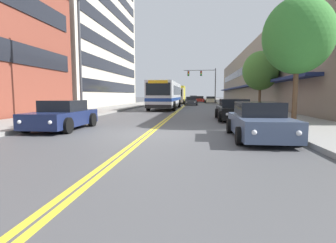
# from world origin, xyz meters

# --- Properties ---
(ground_plane) EXTENTS (240.00, 240.00, 0.00)m
(ground_plane) POSITION_xyz_m (0.00, 37.00, 0.00)
(ground_plane) COLOR #4C4C4F
(sidewalk_left) EXTENTS (3.97, 106.00, 0.17)m
(sidewalk_left) POSITION_xyz_m (-7.49, 37.00, 0.08)
(sidewalk_left) COLOR gray
(sidewalk_left) RESTS_ON ground_plane
(sidewalk_right) EXTENTS (3.97, 106.00, 0.17)m
(sidewalk_right) POSITION_xyz_m (7.49, 37.00, 0.08)
(sidewalk_right) COLOR gray
(sidewalk_right) RESTS_ON ground_plane
(centre_line) EXTENTS (0.34, 106.00, 0.01)m
(centre_line) POSITION_xyz_m (0.00, 37.00, 0.00)
(centre_line) COLOR yellow
(centre_line) RESTS_ON ground_plane
(office_tower_left) EXTENTS (12.08, 23.94, 24.07)m
(office_tower_left) POSITION_xyz_m (-15.71, 25.65, 12.03)
(office_tower_left) COLOR beige
(office_tower_left) RESTS_ON ground_plane
(storefront_row_right) EXTENTS (9.10, 68.00, 9.26)m
(storefront_row_right) POSITION_xyz_m (13.70, 37.00, 4.63)
(storefront_row_right) COLOR gray
(storefront_row_right) RESTS_ON ground_plane
(city_bus) EXTENTS (2.90, 12.44, 3.00)m
(city_bus) POSITION_xyz_m (-1.66, 19.54, 1.70)
(city_bus) COLOR silver
(city_bus) RESTS_ON ground_plane
(car_beige_parked_left_near) EXTENTS (2.14, 4.90, 1.31)m
(car_beige_parked_left_near) POSITION_xyz_m (-4.25, 32.98, 0.61)
(car_beige_parked_left_near) COLOR #BCAD89
(car_beige_parked_left_near) RESTS_ON ground_plane
(car_navy_parked_left_mid) EXTENTS (2.10, 4.26, 1.37)m
(car_navy_parked_left_mid) POSITION_xyz_m (-4.29, 0.79, 0.64)
(car_navy_parked_left_mid) COLOR #19234C
(car_navy_parked_left_mid) RESTS_ON ground_plane
(car_slate_blue_parked_right_foreground) EXTENTS (2.02, 4.45, 1.36)m
(car_slate_blue_parked_right_foreground) POSITION_xyz_m (4.31, -0.87, 0.62)
(car_slate_blue_parked_right_foreground) COLOR #475675
(car_slate_blue_parked_right_foreground) RESTS_ON ground_plane
(car_black_parked_right_mid) EXTENTS (2.20, 4.84, 1.35)m
(car_black_parked_right_mid) POSITION_xyz_m (4.36, 6.46, 0.63)
(car_black_parked_right_mid) COLOR black
(car_black_parked_right_mid) RESTS_ON ground_plane
(car_champagne_parked_right_far) EXTENTS (2.07, 4.21, 1.29)m
(car_champagne_parked_right_far) POSITION_xyz_m (4.43, 41.69, 0.61)
(car_champagne_parked_right_far) COLOR beige
(car_champagne_parked_right_far) RESTS_ON ground_plane
(car_dark_grey_moving_lead) EXTENTS (2.01, 4.17, 1.32)m
(car_dark_grey_moving_lead) POSITION_xyz_m (0.93, 30.69, 0.60)
(car_dark_grey_moving_lead) COLOR #38383D
(car_dark_grey_moving_lead) RESTS_ON ground_plane
(car_white_moving_second) EXTENTS (2.18, 4.86, 1.41)m
(car_white_moving_second) POSITION_xyz_m (0.83, 55.13, 0.64)
(car_white_moving_second) COLOR white
(car_white_moving_second) RESTS_ON ground_plane
(car_red_moving_third) EXTENTS (2.21, 4.51, 1.33)m
(car_red_moving_third) POSITION_xyz_m (2.29, 45.95, 0.62)
(car_red_moving_third) COLOR maroon
(car_red_moving_third) RESTS_ON ground_plane
(box_truck) EXTENTS (2.62, 7.58, 3.27)m
(box_truck) POSITION_xyz_m (-1.73, 38.37, 1.68)
(box_truck) COLOR beige
(box_truck) RESTS_ON ground_plane
(traffic_signal_mast) EXTENTS (6.05, 0.38, 6.56)m
(traffic_signal_mast) POSITION_xyz_m (3.17, 39.45, 4.67)
(traffic_signal_mast) COLOR #47474C
(traffic_signal_mast) RESTS_ON ground_plane
(street_lamp_left_near) EXTENTS (1.76, 0.28, 8.88)m
(street_lamp_left_near) POSITION_xyz_m (-5.10, 5.06, 5.14)
(street_lamp_left_near) COLOR #47474C
(street_lamp_left_near) RESTS_ON ground_plane
(street_tree_right_near) EXTENTS (3.42, 3.42, 6.26)m
(street_tree_right_near) POSITION_xyz_m (6.95, 3.20, 4.53)
(street_tree_right_near) COLOR brown
(street_tree_right_near) RESTS_ON sidewalk_right
(street_tree_right_mid) EXTENTS (3.40, 3.40, 5.63)m
(street_tree_right_mid) POSITION_xyz_m (8.01, 15.68, 3.92)
(street_tree_right_mid) COLOR brown
(street_tree_right_mid) RESTS_ON sidewalk_right
(fire_hydrant) EXTENTS (0.28, 0.20, 0.84)m
(fire_hydrant) POSITION_xyz_m (5.95, 12.23, 0.59)
(fire_hydrant) COLOR red
(fire_hydrant) RESTS_ON sidewalk_right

